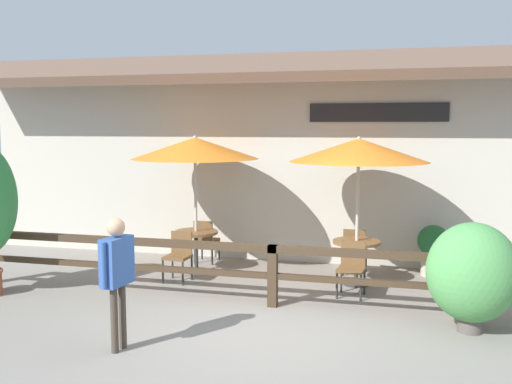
% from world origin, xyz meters
% --- Properties ---
extents(ground_plane, '(60.00, 60.00, 0.00)m').
position_xyz_m(ground_plane, '(0.00, 0.00, 0.00)').
color(ground_plane, gray).
extents(building_facade, '(14.28, 1.49, 4.23)m').
position_xyz_m(building_facade, '(0.00, 4.10, 2.16)').
color(building_facade, '#BCB7A8').
rests_on(building_facade, ground).
extents(patio_railing, '(10.40, 0.14, 0.95)m').
position_xyz_m(patio_railing, '(0.00, 1.05, 0.70)').
color(patio_railing, '#3D2D1E').
rests_on(patio_railing, ground).
extents(patio_umbrella_near, '(2.37, 2.37, 2.57)m').
position_xyz_m(patio_umbrella_near, '(-1.85, 2.76, 2.33)').
color(patio_umbrella_near, '#B7B2A8').
rests_on(patio_umbrella_near, ground).
extents(dining_table_near, '(0.82, 0.82, 0.78)m').
position_xyz_m(dining_table_near, '(-1.85, 2.76, 0.62)').
color(dining_table_near, brown).
rests_on(dining_table_near, ground).
extents(chair_near_streetside, '(0.45, 0.45, 0.87)m').
position_xyz_m(chair_near_streetside, '(-1.92, 2.06, 0.49)').
color(chair_near_streetside, brown).
rests_on(chair_near_streetside, ground).
extents(chair_near_wallside, '(0.45, 0.45, 0.87)m').
position_xyz_m(chair_near_wallside, '(-1.91, 3.46, 0.49)').
color(chair_near_wallside, brown).
rests_on(chair_near_wallside, ground).
extents(patio_umbrella_middle, '(2.37, 2.37, 2.57)m').
position_xyz_m(patio_umbrella_middle, '(1.15, 2.58, 2.33)').
color(patio_umbrella_middle, '#B7B2A8').
rests_on(patio_umbrella_middle, ground).
extents(dining_table_middle, '(0.82, 0.82, 0.78)m').
position_xyz_m(dining_table_middle, '(1.15, 2.58, 0.62)').
color(dining_table_middle, brown).
rests_on(dining_table_middle, ground).
extents(chair_middle_streetside, '(0.46, 0.46, 0.87)m').
position_xyz_m(chair_middle_streetside, '(1.12, 1.91, 0.49)').
color(chair_middle_streetside, brown).
rests_on(chair_middle_streetside, ground).
extents(chair_middle_wallside, '(0.43, 0.43, 0.87)m').
position_xyz_m(chair_middle_wallside, '(1.07, 3.25, 0.49)').
color(chair_middle_wallside, brown).
rests_on(chair_middle_wallside, ground).
extents(potted_plant_corner_fern, '(1.20, 1.08, 1.48)m').
position_xyz_m(potted_plant_corner_fern, '(2.80, 0.64, 0.80)').
color(potted_plant_corner_fern, '#564C47').
rests_on(potted_plant_corner_fern, ground).
extents(potted_plant_entrance_palm, '(0.58, 0.52, 0.94)m').
position_xyz_m(potted_plant_entrance_palm, '(2.47, 3.55, 0.52)').
color(potted_plant_entrance_palm, '#B7AD99').
rests_on(potted_plant_entrance_palm, ground).
extents(pedestrian, '(0.27, 0.57, 1.65)m').
position_xyz_m(pedestrian, '(-1.46, -1.09, 1.06)').
color(pedestrian, '#42382D').
rests_on(pedestrian, ground).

